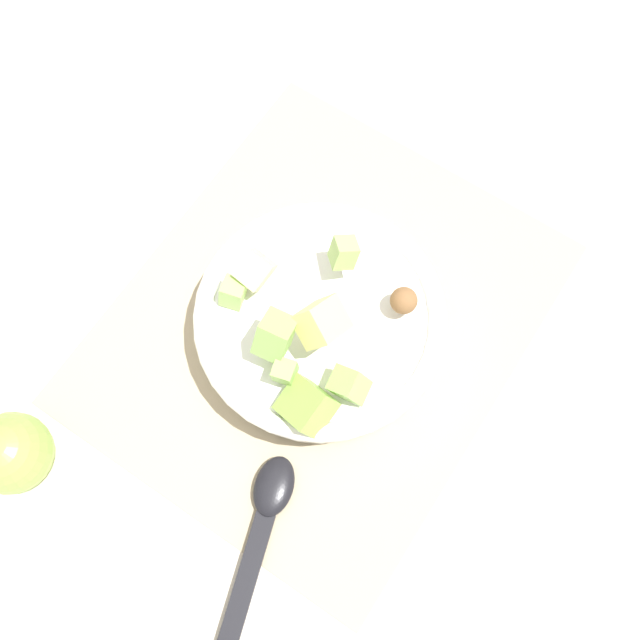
# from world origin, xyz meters

# --- Properties ---
(ground_plane) EXTENTS (2.40, 2.40, 0.00)m
(ground_plane) POSITION_xyz_m (0.00, 0.00, 0.00)
(ground_plane) COLOR silver
(placemat) EXTENTS (0.44, 0.37, 0.01)m
(placemat) POSITION_xyz_m (0.00, 0.00, 0.00)
(placemat) COLOR tan
(placemat) RESTS_ON ground_plane
(salad_bowl) EXTENTS (0.23, 0.23, 0.13)m
(salad_bowl) POSITION_xyz_m (-0.01, -0.01, 0.04)
(salad_bowl) COLOR white
(salad_bowl) RESTS_ON placemat
(serving_spoon) EXTENTS (0.21, 0.09, 0.01)m
(serving_spoon) POSITION_xyz_m (-0.20, -0.07, 0.01)
(serving_spoon) COLOR black
(serving_spoon) RESTS_ON placemat
(whole_apple) EXTENTS (0.07, 0.07, 0.09)m
(whole_apple) POSITION_xyz_m (-0.27, 0.15, 0.04)
(whole_apple) COLOR #8CB74C
(whole_apple) RESTS_ON ground_plane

